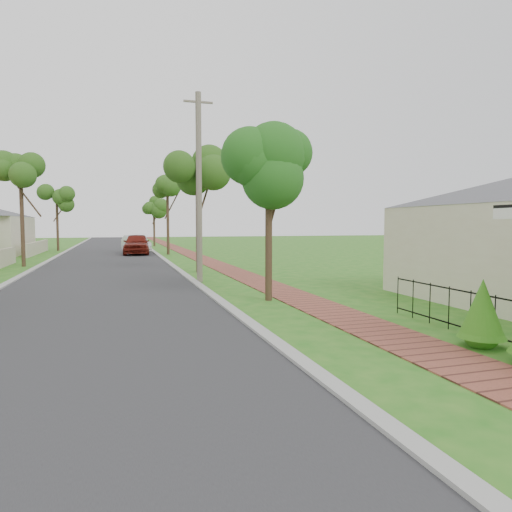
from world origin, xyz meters
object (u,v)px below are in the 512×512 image
parked_car_white (136,244)px  near_tree (269,164)px  utility_pole (199,187)px  parked_car_red (137,244)px

parked_car_white → near_tree: near_tree is taller
parked_car_white → utility_pole: 20.74m
parked_car_red → utility_pole: bearing=-79.9°
parked_car_white → near_tree: bearing=-94.0°
parked_car_red → near_tree: size_ratio=0.90×
parked_car_red → near_tree: 24.23m
parked_car_white → near_tree: (3.09, -25.59, 3.55)m
parked_car_red → parked_car_white: bearing=94.5°
parked_car_red → parked_car_white: parked_car_red is taller
near_tree → utility_pole: size_ratio=0.69×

